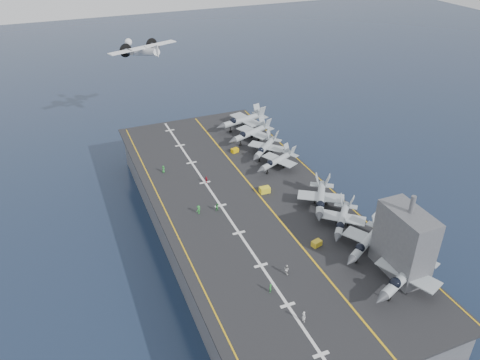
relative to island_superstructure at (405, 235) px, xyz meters
name	(u,v)px	position (x,y,z in m)	size (l,w,h in m)	color
ground	(247,239)	(-15.00, 30.00, -17.90)	(500.00, 500.00, 0.00)	#142135
hull	(247,220)	(-15.00, 30.00, -12.90)	(36.00, 90.00, 10.00)	#56595E
flight_deck	(247,200)	(-15.00, 30.00, -7.70)	(38.00, 92.00, 0.40)	black
foul_line	(260,197)	(-12.00, 30.00, -7.48)	(0.35, 90.00, 0.02)	gold
landing_centerline	(221,206)	(-21.00, 30.00, -7.48)	(0.50, 90.00, 0.02)	silver
deck_edge_port	(169,217)	(-32.00, 30.00, -7.48)	(0.25, 90.00, 0.02)	gold
deck_edge_stbd	(323,182)	(3.50, 30.00, -7.48)	(0.25, 90.00, 0.02)	gold
island_superstructure	(405,235)	(0.00, 0.00, 0.00)	(5.00, 10.00, 15.00)	#56595E
fighter_jet_0	(406,274)	(-1.79, -3.57, -4.83)	(18.12, 15.28, 5.35)	gray
fighter_jet_1	(368,241)	(-2.04, 6.25, -5.08)	(16.69, 14.96, 4.83)	#98A0A7
fighter_jet_2	(342,219)	(-2.26, 13.88, -5.25)	(15.05, 15.42, 4.50)	#999FA9
fighter_jet_3	(321,198)	(-2.46, 21.46, -5.04)	(15.68, 17.04, 4.92)	gray
fighter_jet_5	(277,160)	(-3.25, 39.65, -5.29)	(15.15, 13.09, 4.43)	gray
fighter_jet_6	(265,147)	(-3.00, 46.84, -5.21)	(15.63, 15.40, 4.57)	#9FA6AE
fighter_jet_7	(251,132)	(-2.97, 55.46, -5.00)	(16.95, 14.34, 4.99)	#9AA1A9
fighter_jet_8	(243,119)	(-1.84, 63.58, -4.79)	(17.63, 13.85, 5.41)	#9DA4AF
tow_cart_a	(317,243)	(-9.37, 11.05, -6.96)	(2.02, 1.58, 1.07)	gold
tow_cart_b	(265,190)	(-10.41, 31.14, -6.84)	(2.24, 1.50, 1.32)	gold
tow_cart_c	(235,150)	(-9.35, 51.09, -6.97)	(2.01, 1.60, 1.06)	#DDAE06
crew_1	(270,288)	(-22.28, 3.62, -6.69)	(1.04, 1.17, 1.62)	#268C33
crew_2	(217,207)	(-22.21, 28.49, -6.66)	(1.14, 0.90, 1.69)	#268C33
crew_3	(199,210)	(-26.03, 29.06, -6.59)	(1.31, 1.18, 1.82)	#258C30
crew_4	(206,180)	(-20.75, 39.73, -6.66)	(1.01, 1.19, 1.67)	#A51828
crew_5	(163,169)	(-28.37, 48.05, -6.65)	(1.09, 1.22, 1.69)	#268C33
crew_6	(304,316)	(-20.32, -3.77, -6.51)	(0.99, 1.31, 1.97)	silver
crew_7	(287,269)	(-17.88, 6.50, -6.57)	(1.08, 1.31, 1.87)	silver
transport_plane	(144,52)	(-21.70, 92.13, 8.52)	(26.00, 21.97, 5.22)	#B8BBBD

